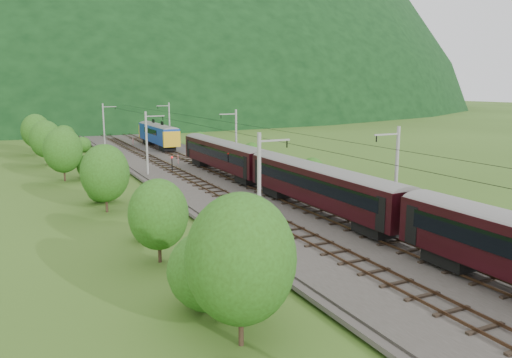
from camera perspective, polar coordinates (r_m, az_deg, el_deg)
name	(u,v)px	position (r m, az deg, el deg)	size (l,w,h in m)	color
ground	(331,237)	(39.08, 8.57, -6.56)	(600.00, 600.00, 0.00)	#35531A
railbed	(271,207)	(47.29, 1.68, -3.24)	(14.00, 220.00, 0.30)	#38332D
track_left	(248,208)	(46.19, -0.96, -3.29)	(2.40, 220.00, 0.27)	brown
track_right	(293,202)	(48.37, 4.20, -2.68)	(2.40, 220.00, 0.27)	brown
catenary_left	(147,142)	(64.82, -12.32, 4.19)	(2.54, 192.28, 8.00)	gray
catenary_right	(236,137)	(68.75, -2.35, 4.78)	(2.54, 192.28, 8.00)	gray
overhead_wires	(271,134)	(46.12, 1.73, 5.18)	(4.83, 198.00, 0.03)	black
mountain_main	(54,108)	(291.62, -22.08, 7.57)	(504.00, 360.00, 244.00)	black
train	(414,207)	(35.11, 17.65, -3.06)	(2.92, 139.69, 5.07)	black
hazard_post_near	(133,141)	(99.05, -13.87, 4.22)	(0.15, 0.15, 1.40)	red
hazard_post_far	(178,159)	(73.54, -8.89, 2.25)	(0.14, 0.14, 1.30)	red
signal	(172,163)	(65.83, -9.58, 1.80)	(0.24, 0.24, 2.14)	black
vegetation_left	(94,172)	(51.84, -17.99, 0.73)	(11.80, 141.38, 7.00)	#274B14
vegetation_right	(316,173)	(60.30, 6.91, 0.72)	(5.26, 101.44, 2.61)	#274B14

